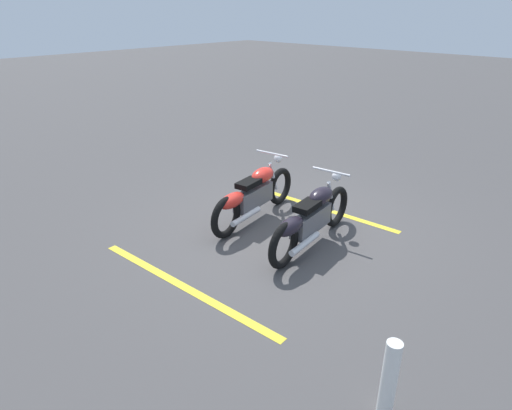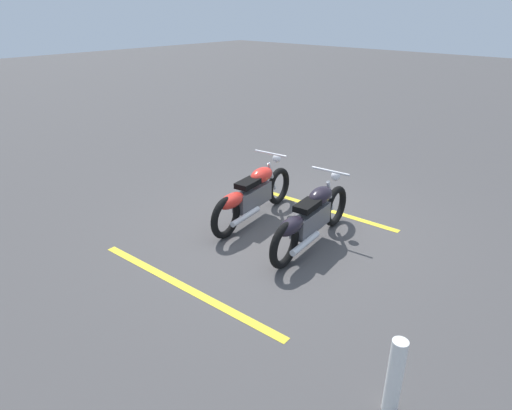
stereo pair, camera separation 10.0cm
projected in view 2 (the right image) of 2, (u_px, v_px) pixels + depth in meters
name	position (u px, v px, depth m)	size (l,w,h in m)	color
ground_plane	(288.00, 227.00, 7.21)	(60.00, 60.00, 0.00)	#474444
motorcycle_bright_foreground	(252.00, 195.00, 7.25)	(2.22, 0.68, 1.04)	black
motorcycle_dark_foreground	(311.00, 218.00, 6.46)	(2.23, 0.65, 1.04)	black
bollard_post	(395.00, 377.00, 3.79)	(0.14, 0.14, 0.78)	white
parking_stripe_near	(313.00, 206.00, 7.96)	(3.20, 0.12, 0.01)	yellow
parking_stripe_mid	(185.00, 287.00, 5.66)	(3.20, 0.12, 0.01)	yellow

